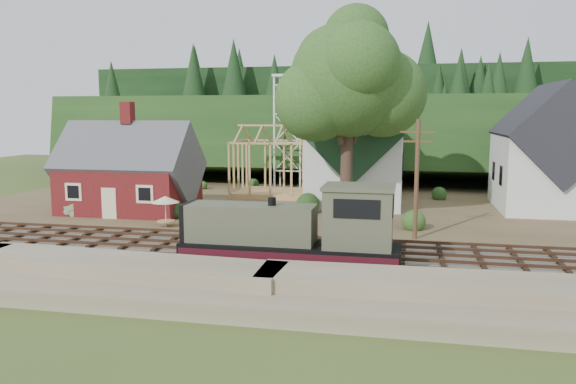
% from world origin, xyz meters
% --- Properties ---
extents(ground, '(140.00, 140.00, 0.00)m').
position_xyz_m(ground, '(0.00, 0.00, 0.00)').
color(ground, '#384C1E').
rests_on(ground, ground).
extents(embankment, '(64.00, 5.00, 1.60)m').
position_xyz_m(embankment, '(0.00, -8.50, 0.00)').
color(embankment, '#7F7259').
rests_on(embankment, ground).
extents(railroad_bed, '(64.00, 11.00, 0.16)m').
position_xyz_m(railroad_bed, '(0.00, 0.00, 0.08)').
color(railroad_bed, '#726B5B').
rests_on(railroad_bed, ground).
extents(village_flat, '(64.00, 26.00, 0.30)m').
position_xyz_m(village_flat, '(0.00, 18.00, 0.15)').
color(village_flat, brown).
rests_on(village_flat, ground).
extents(hillside, '(70.00, 28.96, 12.74)m').
position_xyz_m(hillside, '(0.00, 42.00, 0.00)').
color(hillside, '#1E3F19').
rests_on(hillside, ground).
extents(ridge, '(80.00, 20.00, 12.00)m').
position_xyz_m(ridge, '(0.00, 58.00, 0.00)').
color(ridge, black).
rests_on(ridge, ground).
extents(depot, '(10.80, 7.41, 9.00)m').
position_xyz_m(depot, '(-16.00, 11.00, 3.21)').
color(depot, '#551315').
rests_on(depot, village_flat).
extents(church, '(8.40, 15.17, 13.00)m').
position_xyz_m(church, '(2.00, 19.68, 5.18)').
color(church, silver).
rests_on(church, village_flat).
extents(farmhouse, '(8.40, 10.80, 10.60)m').
position_xyz_m(farmhouse, '(18.00, 19.00, 4.87)').
color(farmhouse, silver).
rests_on(farmhouse, village_flat).
extents(timber_frame, '(8.20, 6.20, 6.99)m').
position_xyz_m(timber_frame, '(-6.00, 22.00, 3.27)').
color(timber_frame, tan).
rests_on(timber_frame, village_flat).
extents(lattice_tower, '(3.20, 3.20, 12.12)m').
position_xyz_m(lattice_tower, '(-6.00, 28.00, 10.03)').
color(lattice_tower, silver).
rests_on(lattice_tower, village_flat).
extents(big_tree, '(10.90, 8.40, 14.70)m').
position_xyz_m(big_tree, '(2.17, 10.08, 10.22)').
color(big_tree, '#38281E').
rests_on(big_tree, village_flat).
extents(telegraph_pole_near, '(2.20, 0.28, 8.00)m').
position_xyz_m(telegraph_pole_near, '(7.00, 5.20, 4.25)').
color(telegraph_pole_near, '#4C331E').
rests_on(telegraph_pole_near, ground).
extents(locomotive, '(11.42, 2.85, 4.58)m').
position_xyz_m(locomotive, '(0.82, -3.00, 2.05)').
color(locomotive, black).
rests_on(locomotive, railroad_bed).
extents(car_blue, '(3.28, 4.06, 1.30)m').
position_xyz_m(car_blue, '(-12.06, 12.60, 0.95)').
color(car_blue, '#5589B6').
rests_on(car_blue, village_flat).
extents(car_green, '(3.56, 1.68, 1.13)m').
position_xyz_m(car_green, '(-18.27, 8.21, 0.86)').
color(car_green, '#8EB67E').
rests_on(car_green, village_flat).
extents(patio_set, '(1.99, 1.99, 2.22)m').
position_xyz_m(patio_set, '(-10.44, 5.50, 2.19)').
color(patio_set, silver).
rests_on(patio_set, village_flat).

